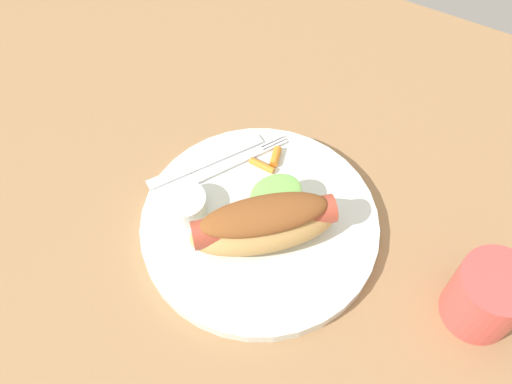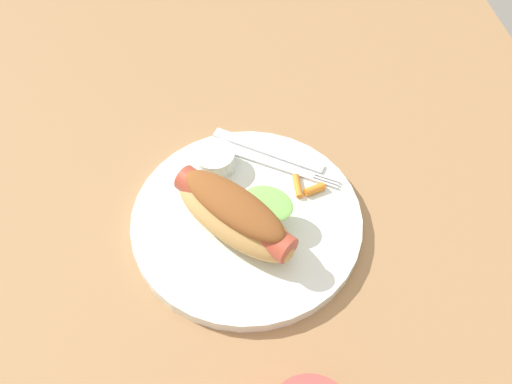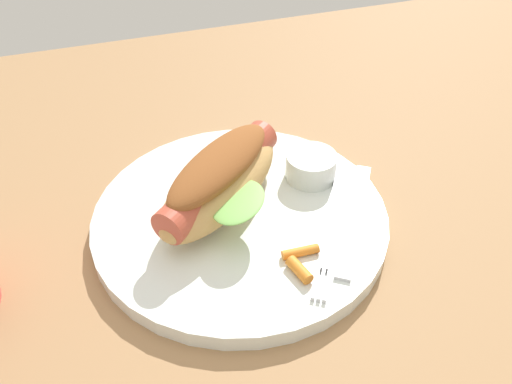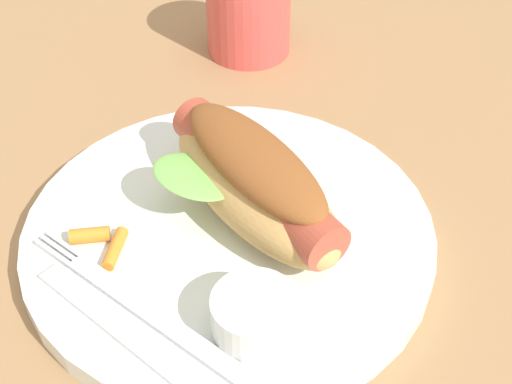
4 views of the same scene
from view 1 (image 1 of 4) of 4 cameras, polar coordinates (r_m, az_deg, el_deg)
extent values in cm
cube|color=#9E754C|center=(68.55, -1.05, -2.60)|extent=(120.00, 90.00, 1.80)
cylinder|color=white|center=(66.14, 0.36, -3.23)|extent=(27.07, 27.07, 1.60)
ellipsoid|color=tan|center=(62.37, 0.80, -3.33)|extent=(16.37, 15.34, 4.86)
cylinder|color=#B24733|center=(61.63, 0.81, -2.94)|extent=(13.81, 12.54, 3.16)
ellipsoid|color=brown|center=(60.40, 0.83, -2.27)|extent=(13.51, 12.57, 2.56)
ellipsoid|color=#7FC65B|center=(63.44, 1.97, -0.07)|extent=(7.05, 7.46, 1.17)
cylinder|color=white|center=(65.58, -7.04, -1.20)|extent=(4.97, 4.97, 2.60)
cube|color=silver|center=(69.03, -4.29, 1.95)|extent=(8.32, 12.22, 0.40)
cube|color=silver|center=(71.14, 1.92, 4.48)|extent=(1.96, 2.87, 0.40)
cube|color=silver|center=(71.37, 1.74, 4.73)|extent=(1.96, 2.87, 0.40)
cube|color=silver|center=(71.60, 1.55, 4.97)|extent=(1.96, 2.87, 0.40)
cube|color=silver|center=(70.03, -4.97, 2.99)|extent=(9.59, 13.23, 0.36)
cylinder|color=orange|center=(69.17, 0.60, 2.64)|extent=(3.21, 0.97, 0.81)
cylinder|color=orange|center=(69.92, 1.82, 3.57)|extent=(1.59, 2.69, 0.99)
cylinder|color=#D84C47|center=(63.19, 21.78, -9.51)|extent=(7.52, 7.52, 7.97)
camera|label=2|loc=(0.33, 75.85, 15.80)|focal=39.74mm
camera|label=3|loc=(0.67, 25.58, 31.77)|focal=36.43mm
camera|label=4|loc=(0.58, -36.10, 23.91)|focal=50.44mm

